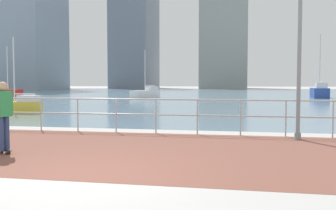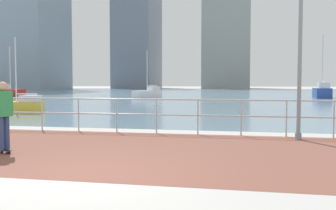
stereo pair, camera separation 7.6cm
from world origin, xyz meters
name	(u,v)px [view 2 (the right image)]	position (x,y,z in m)	size (l,w,h in m)	color
ground	(221,97)	(0.00, 40.00, 0.00)	(220.00, 220.00, 0.00)	#ADAAA5
brick_paving	(128,149)	(0.00, 2.64, 0.00)	(28.00, 6.45, 0.01)	brown
harbor_water	(225,94)	(0.00, 50.87, 0.00)	(180.00, 88.00, 0.00)	slate
waterfront_railing	(156,109)	(0.00, 5.87, 0.80)	(25.25, 0.06, 1.17)	#B2BCC1
lamppost	(305,34)	(4.62, 5.34, 3.14)	(0.74, 0.55, 5.67)	gray
skateboarder	(3,111)	(-2.75, 1.52, 1.04)	(0.41, 0.55, 1.73)	black
sailboat_yellow	(148,93)	(-7.71, 34.94, 0.51)	(2.78, 3.88, 5.30)	white
sailboat_ivory	(322,92)	(11.20, 38.38, 0.67)	(1.88, 5.10, 7.03)	#284799
sailboat_white	(10,92)	(-23.93, 33.59, 0.56)	(1.44, 4.21, 5.85)	#B21E1E
sailboat_blue	(18,106)	(-9.51, 12.71, 0.40)	(3.06, 1.16, 4.21)	gold
tower_steel	(138,36)	(-27.85, 101.84, 15.11)	(10.76, 16.98, 31.88)	slate
tower_beige	(227,45)	(-2.28, 103.07, 12.07)	(12.55, 17.37, 25.79)	#939993
tower_slate	(25,3)	(-48.55, 77.49, 20.44)	(15.96, 16.29, 42.55)	#8493A3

